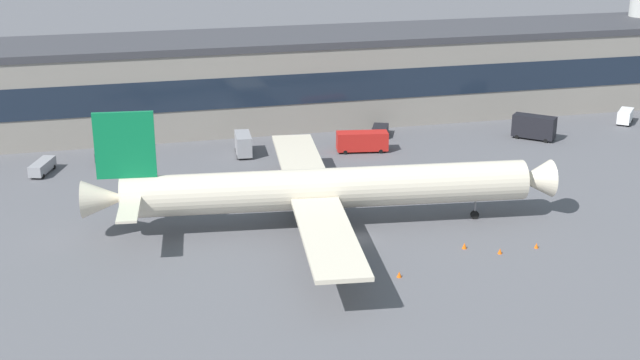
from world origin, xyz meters
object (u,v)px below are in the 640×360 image
fuel_truck (361,141)px  stair_truck (243,144)px  crew_van (625,116)px  airliner (320,189)px  traffic_cone_0 (464,246)px  belt_loader (42,167)px  pushback_tractor (380,130)px  traffic_cone_1 (500,251)px  follow_me_car (110,158)px  traffic_cone_3 (536,246)px  catering_truck (533,126)px  traffic_cone_2 (399,274)px

fuel_truck → stair_truck: bearing=171.8°
crew_van → airliner: bearing=-152.3°
stair_truck → traffic_cone_0: stair_truck is taller
airliner → belt_loader: size_ratio=9.06×
pushback_tractor → traffic_cone_0: (-5.17, -49.43, -0.68)m
pushback_tractor → crew_van: bearing=-3.9°
traffic_cone_1 → pushback_tractor: bearing=88.2°
pushback_tractor → stair_truck: (-25.15, -5.45, 0.93)m
belt_loader → stair_truck: stair_truck is taller
belt_loader → crew_van: size_ratio=1.25×
belt_loader → traffic_cone_0: belt_loader is taller
airliner → follow_me_car: size_ratio=12.67×
traffic_cone_3 → stair_truck: bearing=121.8°
catering_truck → traffic_cone_1: (-26.68, -43.58, -1.96)m
follow_me_car → traffic_cone_1: 64.92m
fuel_truck → pushback_tractor: bearing=54.0°
crew_van → traffic_cone_0: 69.27m
airliner → fuel_truck: (14.51, 30.07, -3.32)m
crew_van → traffic_cone_0: (-51.56, -46.24, -1.09)m
catering_truck → belt_loader: 81.59m
stair_truck → traffic_cone_3: size_ratio=9.44×
pushback_tractor → traffic_cone_2: (-15.53, -55.13, -0.70)m
catering_truck → crew_van: (21.35, 5.15, -0.83)m
pushback_tractor → traffic_cone_2: size_ratio=7.69×
traffic_cone_0 → traffic_cone_2: bearing=-151.2°
traffic_cone_2 → follow_me_car: bearing=121.6°
crew_van → traffic_cone_3: 64.62m
airliner → follow_me_car: bearing=127.9°
belt_loader → traffic_cone_2: belt_loader is taller
traffic_cone_0 → belt_loader: bearing=140.6°
crew_van → follow_me_car: crew_van is taller
crew_van → belt_loader: bearing=-177.7°
catering_truck → pushback_tractor: catering_truck is taller
traffic_cone_1 → catering_truck: bearing=58.5°
crew_van → stair_truck: (-71.53, -2.26, 0.52)m
pushback_tractor → traffic_cone_0: bearing=-96.0°
belt_loader → traffic_cone_3: bearing=-36.4°
catering_truck → traffic_cone_3: bearing=-116.6°
traffic_cone_1 → traffic_cone_2: (-13.88, -3.21, 0.02)m
belt_loader → traffic_cone_0: 66.47m
airliner → traffic_cone_2: airliner is taller
airliner → follow_me_car: 42.46m
traffic_cone_0 → traffic_cone_2: (-10.35, -5.70, -0.01)m
airliner → traffic_cone_2: 18.22m
follow_me_car → traffic_cone_2: bearing=-58.4°
traffic_cone_2 → fuel_truck: bearing=78.5°
traffic_cone_0 → follow_me_car: bearing=132.8°
traffic_cone_0 → traffic_cone_1: 4.32m
catering_truck → stair_truck: catering_truck is taller
crew_van → traffic_cone_2: (-61.91, -51.94, -1.11)m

